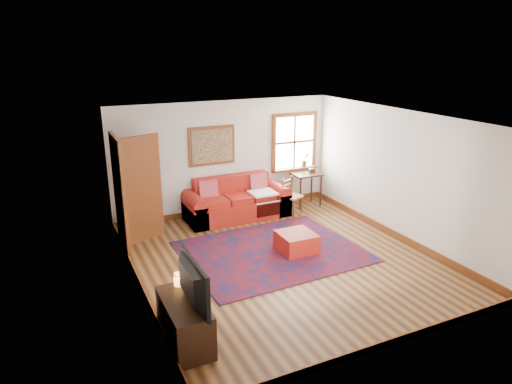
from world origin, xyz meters
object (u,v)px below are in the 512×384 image
red_ottoman (296,242)px  side_table (306,178)px  ladder_back_chair (291,195)px  media_cabinet (185,322)px  red_leather_sofa (236,204)px

red_ottoman → side_table: bearing=55.6°
ladder_back_chair → red_ottoman: bearing=-116.2°
ladder_back_chair → media_cabinet: bearing=-135.0°
red_leather_sofa → red_ottoman: red_leather_sofa is taller
red_ottoman → side_table: 2.63m
red_ottoman → side_table: side_table is taller
media_cabinet → ladder_back_chair: bearing=45.0°
side_table → media_cabinet: size_ratio=0.74×
red_leather_sofa → ladder_back_chair: red_leather_sofa is taller
side_table → ladder_back_chair: 0.72m
side_table → red_leather_sofa: bearing=179.8°
red_leather_sofa → media_cabinet: 4.50m
ladder_back_chair → media_cabinet: size_ratio=0.77×
red_ottoman → side_table: (1.48, 2.12, 0.47)m
red_leather_sofa → ladder_back_chair: 1.23m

